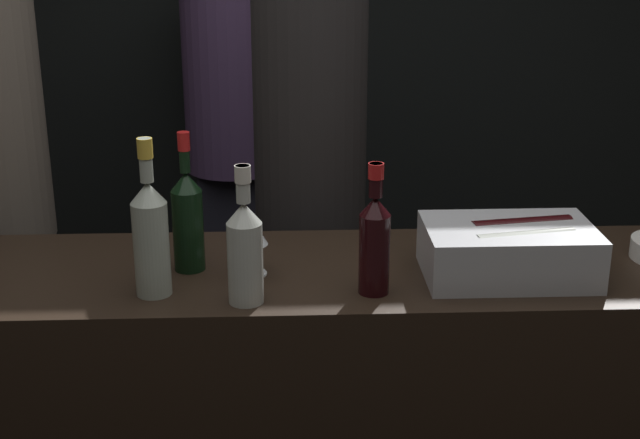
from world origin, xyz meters
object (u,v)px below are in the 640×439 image
Objects in this scene: ice_bin_with_bottles at (511,249)px; rose_wine_bottle at (151,233)px; person_in_hoodie at (233,130)px; person_grey_polo at (310,177)px; red_wine_bottle_tall at (375,239)px; white_wine_bottle at (245,247)px; red_wine_bottle_burgundy at (188,217)px; wine_glass at (251,233)px.

ice_bin_with_bottles is 1.09× the size of rose_wine_bottle.
person_grey_polo is (0.29, -0.99, 0.09)m from person_in_hoodie.
ice_bin_with_bottles is 1.30× the size of red_wine_bottle_tall.
white_wine_bottle reaches higher than red_wine_bottle_tall.
red_wine_bottle_burgundy is 1.58m from person_in_hoodie.
red_wine_bottle_burgundy is at bearing 126.06° from white_wine_bottle.
ice_bin_with_bottles is 0.87m from rose_wine_bottle.
red_wine_bottle_burgundy is 0.48m from red_wine_bottle_tall.
white_wine_bottle is (-0.65, -0.13, 0.06)m from ice_bin_with_bottles.
person_in_hoodie is at bearing 103.54° from red_wine_bottle_tall.
rose_wine_bottle is 1.07× the size of red_wine_bottle_burgundy.
person_grey_polo is at bearing 61.72° from rose_wine_bottle.
red_wine_bottle_burgundy is 1.12× the size of red_wine_bottle_tall.
red_wine_bottle_burgundy reaches higher than red_wine_bottle_tall.
white_wine_bottle is 0.18× the size of person_grey_polo.
white_wine_bottle is (0.22, -0.06, -0.02)m from rose_wine_bottle.
red_wine_bottle_tall is at bearing 7.72° from white_wine_bottle.
red_wine_bottle_tall is at bearing -20.06° from red_wine_bottle_burgundy.
white_wine_bottle is at bearing -53.94° from red_wine_bottle_burgundy.
red_wine_bottle_burgundy is at bearing -175.74° from person_grey_polo.
person_in_hoodie is (-0.13, 1.61, -0.14)m from wine_glass.
wine_glass is 0.48× the size of red_wine_bottle_tall.
wine_glass is at bearing 87.09° from white_wine_bottle.
red_wine_bottle_tall is 0.76m from person_grey_polo.
white_wine_bottle is 1.79m from person_in_hoodie.
rose_wine_bottle is (-0.23, -0.11, 0.04)m from wine_glass.
person_grey_polo is at bearing 75.08° from wine_glass.
white_wine_bottle is 0.25m from red_wine_bottle_burgundy.
person_in_hoodie is at bearing 93.80° from white_wine_bottle.
wine_glass is 0.40× the size of rose_wine_bottle.
ice_bin_with_bottles is at bearing 11.25° from white_wine_bottle.
person_in_hoodie is at bearing 86.65° from rose_wine_bottle.
rose_wine_bottle is at bearing -134.22° from person_in_hoodie.
rose_wine_bottle is 1.73m from person_in_hoodie.
red_wine_bottle_burgundy is at bearing 64.83° from rose_wine_bottle.
rose_wine_bottle is 0.84m from person_grey_polo.
red_wine_bottle_burgundy is (-0.79, 0.08, 0.07)m from ice_bin_with_bottles.
white_wine_bottle is 0.93× the size of red_wine_bottle_burgundy.
white_wine_bottle is (-0.01, -0.16, 0.02)m from wine_glass.
red_wine_bottle_burgundy reaches higher than wine_glass.
person_grey_polo reaches higher than rose_wine_bottle.
ice_bin_with_bottles is at bearing -3.02° from wine_glass.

